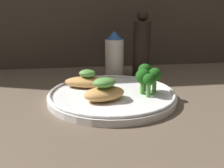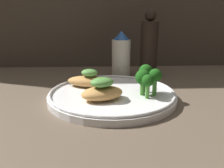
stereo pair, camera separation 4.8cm
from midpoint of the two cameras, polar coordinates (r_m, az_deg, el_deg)
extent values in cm
cube|color=brown|center=(49.51, -2.80, -4.37)|extent=(180.00, 180.00, 1.00)
cylinder|color=white|center=(49.09, -2.82, -3.07)|extent=(28.34, 28.34, 1.40)
torus|color=white|center=(48.77, -2.83, -1.96)|extent=(27.74, 27.74, 0.60)
ellipsoid|color=tan|center=(44.15, -5.11, -2.56)|extent=(9.98, 7.97, 2.71)
ellipsoid|color=#518E3D|center=(43.45, -5.19, 0.33)|extent=(5.71, 5.12, 1.92)
ellipsoid|color=tan|center=(52.83, -9.00, 0.45)|extent=(11.98, 7.35, 2.60)
ellipsoid|color=#518E3D|center=(52.28, -9.10, 2.74)|extent=(4.63, 4.05, 1.76)
cylinder|color=#4C8E38|center=(48.10, 8.20, -0.62)|extent=(0.93, 0.93, 3.40)
sphere|color=#195114|center=(47.39, 8.33, 2.49)|extent=(2.84, 2.84, 2.84)
cylinder|color=#4C8E38|center=(49.10, 5.87, 0.02)|extent=(0.92, 0.92, 3.74)
sphere|color=#195114|center=(48.36, 5.97, 3.37)|extent=(3.07, 3.07, 3.07)
cylinder|color=#4C8E38|center=(47.78, 5.15, -1.01)|extent=(1.07, 1.07, 2.80)
sphere|color=#195114|center=(47.08, 5.23, 1.95)|extent=(3.28, 3.28, 3.28)
cylinder|color=#4C8E38|center=(45.90, 6.55, -1.69)|extent=(0.88, 0.88, 2.95)
sphere|color=#195114|center=(45.23, 6.64, 1.14)|extent=(2.51, 2.51, 2.51)
cylinder|color=white|center=(66.84, -1.46, 6.64)|extent=(5.62, 5.62, 11.40)
cone|color=#23519E|center=(66.01, -1.51, 12.60)|extent=(4.78, 4.78, 2.51)
cylinder|color=black|center=(68.01, 5.65, 8.96)|extent=(5.19, 5.19, 16.63)
sphere|color=black|center=(67.45, 5.90, 17.41)|extent=(3.37, 3.37, 3.37)
camera|label=1|loc=(0.02, -92.86, -0.84)|focal=35.00mm
camera|label=2|loc=(0.02, 87.14, 0.84)|focal=35.00mm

